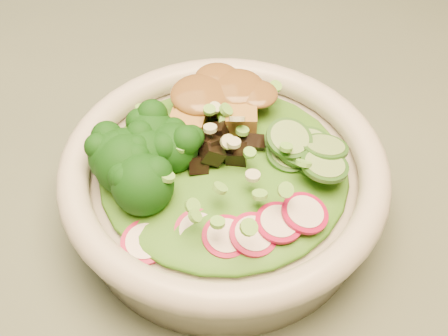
{
  "coord_description": "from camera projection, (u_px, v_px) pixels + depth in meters",
  "views": [
    {
      "loc": [
        0.13,
        -0.24,
        1.13
      ],
      "look_at": [
        0.15,
        0.04,
        0.8
      ],
      "focal_mm": 50.0,
      "sensor_mm": 36.0,
      "label": 1
    }
  ],
  "objects": [
    {
      "name": "mushroom_heap",
      "position": [
        222.0,
        145.0,
        0.43
      ],
      "size": [
        0.07,
        0.07,
        0.03
      ],
      "primitive_type": null,
      "rotation": [
        0.0,
        0.0,
        0.27
      ],
      "color": "black",
      "rests_on": "salad_bowl"
    },
    {
      "name": "salad_bowl",
      "position": [
        224.0,
        185.0,
        0.45
      ],
      "size": [
        0.23,
        0.23,
        0.06
      ],
      "rotation": [
        0.0,
        0.0,
        0.27
      ],
      "color": "beige",
      "rests_on": "dining_table"
    },
    {
      "name": "broccoli_florets",
      "position": [
        145.0,
        164.0,
        0.42
      ],
      "size": [
        0.08,
        0.08,
        0.04
      ],
      "primitive_type": null,
      "rotation": [
        0.0,
        0.0,
        0.27
      ],
      "color": "black",
      "rests_on": "salad_bowl"
    },
    {
      "name": "peanut_sauce",
      "position": [
        217.0,
        93.0,
        0.45
      ],
      "size": [
        0.06,
        0.05,
        0.01
      ],
      "primitive_type": "ellipsoid",
      "color": "brown",
      "rests_on": "tofu_cubes"
    },
    {
      "name": "tofu_cubes",
      "position": [
        217.0,
        105.0,
        0.46
      ],
      "size": [
        0.09,
        0.07,
        0.03
      ],
      "primitive_type": null,
      "rotation": [
        0.0,
        0.0,
        0.27
      ],
      "color": "#A57637",
      "rests_on": "salad_bowl"
    },
    {
      "name": "lettuce_bed",
      "position": [
        224.0,
        167.0,
        0.43
      ],
      "size": [
        0.17,
        0.17,
        0.02
      ],
      "primitive_type": "ellipsoid",
      "color": "#216114",
      "rests_on": "salad_bowl"
    },
    {
      "name": "cucumber_slices",
      "position": [
        304.0,
        152.0,
        0.43
      ],
      "size": [
        0.07,
        0.07,
        0.03
      ],
      "primitive_type": null,
      "rotation": [
        0.0,
        0.0,
        0.27
      ],
      "color": "#7BA65C",
      "rests_on": "salad_bowl"
    },
    {
      "name": "scallion_garnish",
      "position": [
        224.0,
        148.0,
        0.42
      ],
      "size": [
        0.16,
        0.16,
        0.02
      ],
      "primitive_type": null,
      "color": "#6CBD42",
      "rests_on": "salad_bowl"
    },
    {
      "name": "radish_slices",
      "position": [
        239.0,
        230.0,
        0.39
      ],
      "size": [
        0.1,
        0.06,
        0.02
      ],
      "primitive_type": null,
      "rotation": [
        0.0,
        0.0,
        0.27
      ],
      "color": "maroon",
      "rests_on": "salad_bowl"
    }
  ]
}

